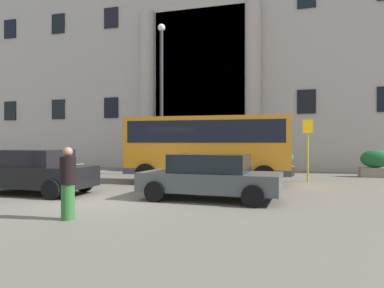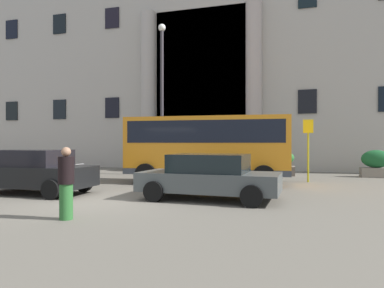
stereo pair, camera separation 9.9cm
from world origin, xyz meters
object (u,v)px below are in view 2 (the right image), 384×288
object	(u,v)px
hedge_planter_far_east	(143,159)
motorcycle_far_end	(68,174)
parked_estate_mid	(34,172)
lamppost_plaza_centre	(162,88)
orange_minibus	(208,144)
bus_stop_sign	(308,144)
hedge_planter_entrance_right	(277,163)
hedge_planter_entrance_left	(376,164)
pedestrian_man_red_shirt	(66,183)
parked_compact_extra	(209,176)

from	to	relation	value
hedge_planter_far_east	motorcycle_far_end	world-z (taller)	hedge_planter_far_east
hedge_planter_far_east	parked_estate_mid	bearing A→B (deg)	-87.78
hedge_planter_far_east	lamppost_plaza_centre	distance (m)	4.93
orange_minibus	bus_stop_sign	bearing A→B (deg)	18.75
motorcycle_far_end	hedge_planter_far_east	bearing A→B (deg)	93.53
hedge_planter_entrance_right	hedge_planter_entrance_left	bearing A→B (deg)	2.69
hedge_planter_entrance_right	pedestrian_man_red_shirt	bearing A→B (deg)	-108.59
lamppost_plaza_centre	hedge_planter_entrance_right	bearing A→B (deg)	14.23
hedge_planter_far_east	parked_compact_extra	size ratio (longest dim) A/B	0.50
motorcycle_far_end	pedestrian_man_red_shirt	xyz separation A→B (m)	(4.02, -5.55, 0.38)
orange_minibus	bus_stop_sign	distance (m)	4.55
hedge_planter_far_east	parked_estate_mid	distance (m)	9.81
parked_compact_extra	parked_estate_mid	distance (m)	6.09
parked_compact_extra	lamppost_plaza_centre	xyz separation A→B (m)	(-4.41, 7.31, 4.06)
hedge_planter_far_east	pedestrian_man_red_shirt	distance (m)	13.49
pedestrian_man_red_shirt	lamppost_plaza_centre	world-z (taller)	lamppost_plaza_centre
parked_compact_extra	motorcycle_far_end	distance (m)	6.82
orange_minibus	motorcycle_far_end	bearing A→B (deg)	-162.06
motorcycle_far_end	hedge_planter_entrance_left	bearing A→B (deg)	32.77
parked_estate_mid	pedestrian_man_red_shirt	world-z (taller)	pedestrian_man_red_shirt
motorcycle_far_end	lamppost_plaza_centre	size ratio (longest dim) A/B	0.24
hedge_planter_far_east	pedestrian_man_red_shirt	world-z (taller)	pedestrian_man_red_shirt
orange_minibus	hedge_planter_far_east	xyz separation A→B (m)	(-5.40, 5.18, -0.94)
parked_estate_mid	hedge_planter_entrance_left	bearing A→B (deg)	36.71
parked_compact_extra	lamppost_plaza_centre	bearing A→B (deg)	123.57
pedestrian_man_red_shirt	lamppost_plaza_centre	xyz separation A→B (m)	(-1.90, 10.93, 3.95)
orange_minibus	lamppost_plaza_centre	world-z (taller)	lamppost_plaza_centre
bus_stop_sign	parked_compact_extra	size ratio (longest dim) A/B	0.64
orange_minibus	parked_compact_extra	xyz separation A→B (m)	(1.05, -4.10, -0.98)
parked_estate_mid	motorcycle_far_end	xyz separation A→B (m)	(-0.46, 2.45, -0.31)
bus_stop_sign	lamppost_plaza_centre	bearing A→B (deg)	168.95
parked_compact_extra	bus_stop_sign	bearing A→B (deg)	64.06
hedge_planter_far_east	orange_minibus	bearing A→B (deg)	-43.78
lamppost_plaza_centre	hedge_planter_far_east	bearing A→B (deg)	136.08
hedge_planter_entrance_left	hedge_planter_far_east	world-z (taller)	hedge_planter_far_east
bus_stop_sign	pedestrian_man_red_shirt	xyz separation A→B (m)	(-5.67, -9.45, -0.89)
bus_stop_sign	parked_estate_mid	xyz separation A→B (m)	(-9.23, -6.35, -0.96)
orange_minibus	hedge_planter_entrance_left	distance (m)	9.18
pedestrian_man_red_shirt	hedge_planter_far_east	bearing A→B (deg)	-63.14
orange_minibus	parked_compact_extra	size ratio (longest dim) A/B	1.61
motorcycle_far_end	lamppost_plaza_centre	world-z (taller)	lamppost_plaza_centre
parked_compact_extra	motorcycle_far_end	bearing A→B (deg)	166.01
parked_estate_mid	hedge_planter_far_east	bearing A→B (deg)	91.75
parked_estate_mid	lamppost_plaza_centre	xyz separation A→B (m)	(1.66, 7.83, 4.02)
bus_stop_sign	motorcycle_far_end	xyz separation A→B (m)	(-9.69, -3.90, -1.27)
orange_minibus	hedge_planter_entrance_left	size ratio (longest dim) A/B	4.73
hedge_planter_entrance_left	motorcycle_far_end	distance (m)	14.95
lamppost_plaza_centre	parked_estate_mid	bearing A→B (deg)	-101.98
parked_compact_extra	pedestrian_man_red_shirt	world-z (taller)	pedestrian_man_red_shirt
orange_minibus	hedge_planter_far_east	size ratio (longest dim) A/B	3.23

